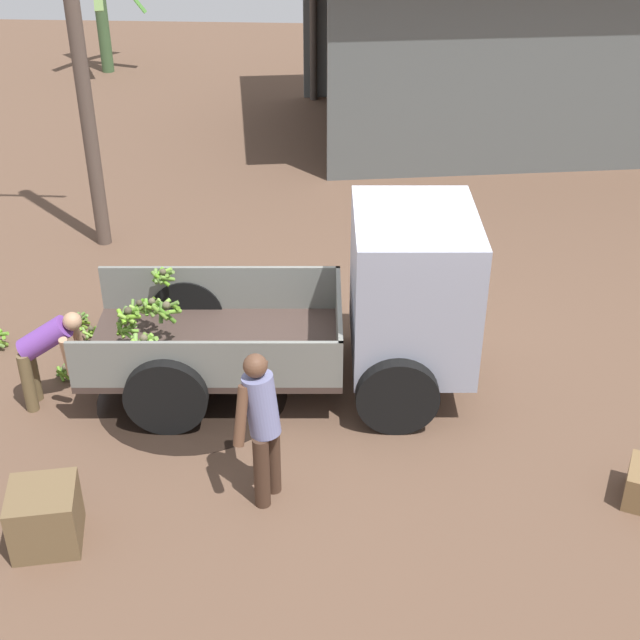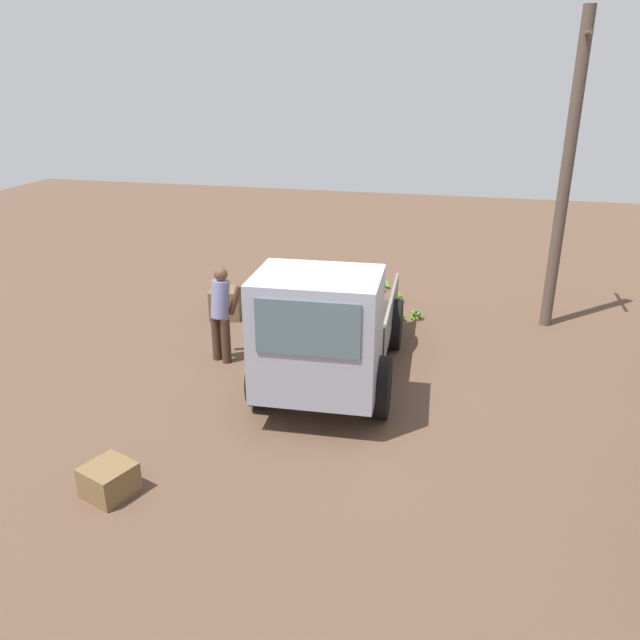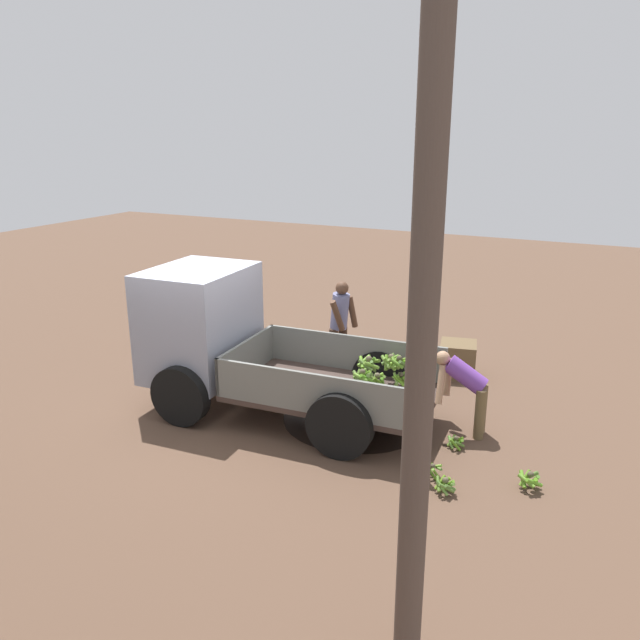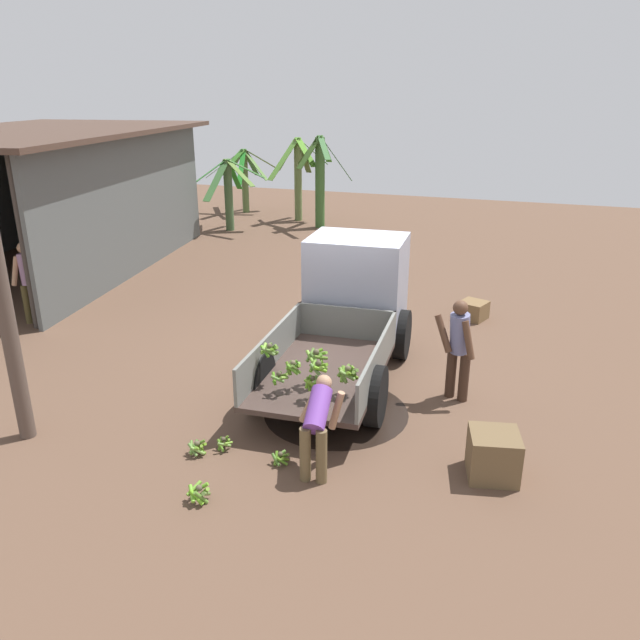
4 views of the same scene
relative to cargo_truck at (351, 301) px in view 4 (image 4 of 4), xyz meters
The scene contains 17 objects.
ground 1.12m from the cargo_truck, 66.34° to the left, with size 36.00×36.00×0.00m, color brown.
mud_patch_0 2.30m from the cargo_truck, 169.35° to the right, with size 2.17×2.17×0.01m, color black.
cargo_truck is the anchor object (origin of this frame).
warehouse_shed 10.16m from the cargo_truck, 68.69° to the left, with size 10.38×7.21×3.59m.
banana_palm_0 11.22m from the cargo_truck, 21.77° to the left, with size 2.44×1.83×3.09m.
banana_palm_2 11.30m from the cargo_truck, 37.61° to the left, with size 2.23×2.33×2.37m.
banana_palm_3 14.42m from the cargo_truck, 32.87° to the left, with size 2.64×2.47×2.40m.
banana_palm_4 12.48m from the cargo_truck, 25.12° to the left, with size 2.06×1.91×2.93m.
person_foreground_visitor 2.24m from the cargo_truck, 116.45° to the right, with size 0.49×0.69×1.64m.
person_worker_loading 3.60m from the cargo_truck, behind, with size 0.75×0.63×1.18m.
person_bystander_near_shed 6.75m from the cargo_truck, 92.79° to the left, with size 0.66×0.53×1.67m.
banana_bunch_on_ground_0 3.69m from the cargo_truck, 168.05° to the left, with size 0.24×0.24×0.19m.
banana_bunch_on_ground_1 3.96m from the cargo_truck, 164.74° to the left, with size 0.26×0.26×0.21m.
banana_bunch_on_ground_2 4.71m from the cargo_truck, behind, with size 0.30×0.28×0.23m.
banana_bunch_on_ground_3 3.69m from the cargo_truck, behind, with size 0.25×0.24×0.18m.
wooden_crate_0 4.06m from the cargo_truck, 137.04° to the right, with size 0.60×0.60×0.59m, color brown.
wooden_crate_1 3.47m from the cargo_truck, 34.01° to the right, with size 0.52×0.52×0.38m, color brown.
Camera 4 is at (-10.02, -3.10, 4.58)m, focal length 35.00 mm.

